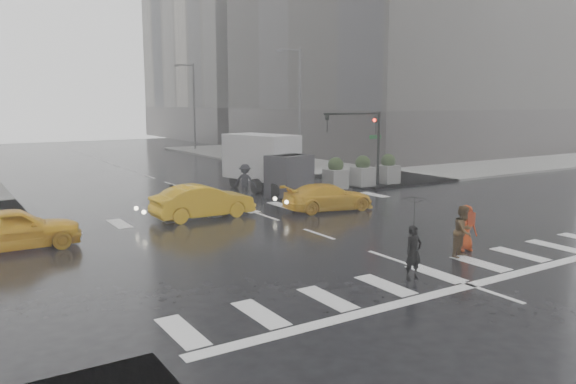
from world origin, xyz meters
TOP-DOWN VIEW (x-y plane):
  - ground at (0.00, 0.00)m, footprint 120.00×120.00m
  - sidewalk_ne at (19.50, 17.50)m, footprint 35.00×35.00m
  - building_ne_far at (29.00, 56.00)m, footprint 26.05×26.05m
  - road_markings at (0.00, 0.00)m, footprint 18.00×48.00m
  - traffic_signal_pole at (9.01, 8.01)m, footprint 4.45×0.42m
  - street_lamp_near at (10.87, 18.00)m, footprint 2.15×0.22m
  - street_lamp_far at (10.87, 38.00)m, footprint 2.15×0.22m
  - planter_west at (7.00, 8.20)m, footprint 1.10×1.10m
  - planter_mid at (9.00, 8.20)m, footprint 1.10×1.10m
  - planter_east at (11.00, 8.20)m, footprint 1.10×1.10m
  - pedestrian_black at (-0.92, -5.98)m, footprint 1.03×1.05m
  - pedestrian_brown at (2.14, -5.17)m, footprint 0.97×0.84m
  - pedestrian_orange at (2.89, -4.63)m, footprint 0.90×0.75m
  - pedestrian_far_a at (-3.63, 6.04)m, footprint 0.91×0.60m
  - pedestrian_far_b at (1.46, 8.80)m, footprint 1.32×1.27m
  - taxi_front at (-10.27, 3.66)m, footprint 4.44×1.83m
  - taxi_mid at (-2.53, 5.22)m, footprint 4.51×1.64m
  - taxi_rear at (3.16, 3.67)m, footprint 4.09×2.36m
  - box_truck at (3.64, 10.07)m, footprint 2.27×6.04m

SIDE VIEW (x-z plane):
  - ground at x=0.00m, z-range 0.00..0.00m
  - road_markings at x=0.00m, z-range 0.00..0.01m
  - sidewalk_ne at x=19.50m, z-range 0.00..0.15m
  - taxi_rear at x=3.16m, z-range 0.00..1.27m
  - taxi_mid at x=-2.53m, z-range 0.00..1.48m
  - pedestrian_far_a at x=-3.63m, z-range 0.00..1.50m
  - taxi_front at x=-10.27m, z-range 0.00..1.51m
  - pedestrian_orange at x=2.89m, z-range 0.01..1.59m
  - pedestrian_brown at x=2.14m, z-range 0.00..1.72m
  - pedestrian_far_b at x=1.46m, z-range 0.00..1.82m
  - planter_west at x=7.00m, z-range 0.08..1.88m
  - planter_mid at x=9.00m, z-range 0.08..1.88m
  - planter_east at x=11.00m, z-range 0.08..1.88m
  - pedestrian_black at x=-0.92m, z-range 0.43..2.86m
  - box_truck at x=3.64m, z-range 0.11..3.32m
  - traffic_signal_pole at x=9.01m, z-range 0.97..5.47m
  - street_lamp_near at x=10.87m, z-range 0.45..9.45m
  - street_lamp_far at x=10.87m, z-range 0.45..9.45m
  - building_ne_far at x=29.00m, z-range -1.73..34.27m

